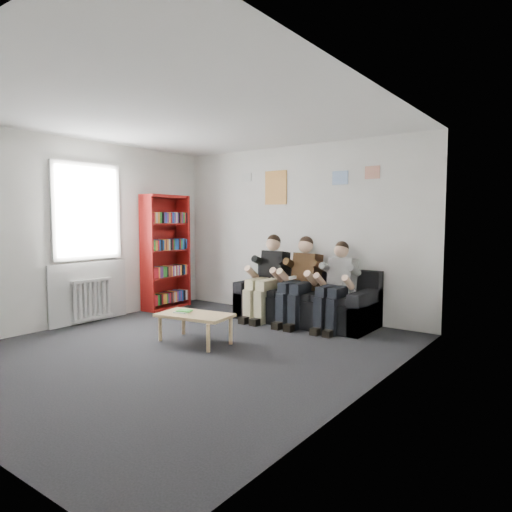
% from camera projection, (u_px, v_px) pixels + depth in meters
% --- Properties ---
extents(room_shell, '(5.00, 5.00, 5.00)m').
position_uv_depth(room_shell, '(184.00, 236.00, 5.28)').
color(room_shell, black).
rests_on(room_shell, ground).
extents(sofa, '(2.08, 0.85, 0.80)m').
position_uv_depth(sofa, '(306.00, 303.00, 6.81)').
color(sofa, black).
rests_on(sofa, ground).
extents(bookshelf, '(0.29, 0.88, 1.95)m').
position_uv_depth(bookshelf, '(166.00, 252.00, 7.83)').
color(bookshelf, maroon).
rests_on(bookshelf, ground).
extents(coffee_table, '(0.91, 0.50, 0.36)m').
position_uv_depth(coffee_table, '(195.00, 317.00, 5.68)').
color(coffee_table, '#D8AC7D').
rests_on(coffee_table, ground).
extents(game_cases, '(0.20, 0.16, 0.03)m').
position_uv_depth(game_cases, '(183.00, 311.00, 5.75)').
color(game_cases, silver).
rests_on(game_cases, coffee_table).
extents(person_left, '(0.41, 0.87, 1.30)m').
position_uv_depth(person_left, '(267.00, 278.00, 6.97)').
color(person_left, black).
rests_on(person_left, sofa).
extents(person_middle, '(0.40, 0.85, 1.29)m').
position_uv_depth(person_middle, '(300.00, 281.00, 6.62)').
color(person_middle, '#453017').
rests_on(person_middle, sofa).
extents(person_right, '(0.37, 0.79, 1.23)m').
position_uv_depth(person_right, '(336.00, 286.00, 6.29)').
color(person_right, white).
rests_on(person_right, sofa).
extents(radiator, '(0.10, 0.64, 0.60)m').
position_uv_depth(radiator, '(92.00, 299.00, 6.79)').
color(radiator, white).
rests_on(radiator, ground).
extents(window, '(0.05, 1.30, 2.36)m').
position_uv_depth(window, '(88.00, 253.00, 6.78)').
color(window, white).
rests_on(window, room_shell).
extents(poster_large, '(0.42, 0.01, 0.55)m').
position_uv_depth(poster_large, '(276.00, 188.00, 7.45)').
color(poster_large, gold).
rests_on(poster_large, room_shell).
extents(poster_blue, '(0.25, 0.01, 0.20)m').
position_uv_depth(poster_blue, '(340.00, 178.00, 6.76)').
color(poster_blue, '#4692EF').
rests_on(poster_blue, room_shell).
extents(poster_pink, '(0.22, 0.01, 0.18)m').
position_uv_depth(poster_pink, '(372.00, 172.00, 6.46)').
color(poster_pink, '#D342A3').
rests_on(poster_pink, room_shell).
extents(poster_sign, '(0.20, 0.01, 0.14)m').
position_uv_depth(poster_sign, '(247.00, 177.00, 7.79)').
color(poster_sign, silver).
rests_on(poster_sign, room_shell).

